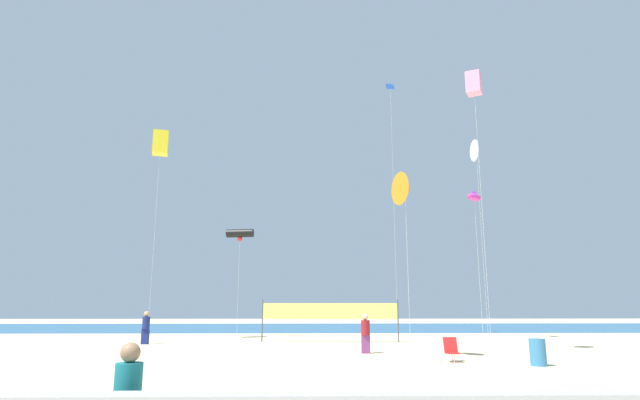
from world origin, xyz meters
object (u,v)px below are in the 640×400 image
(kite_black_tube, at_px, (240,234))
(kite_yellow_box, at_px, (161,143))
(kite_blue_diamond, at_px, (391,90))
(kite_white_delta, at_px, (476,151))
(folding_beach_chair, at_px, (452,349))
(mother_figure, at_px, (127,400))
(beachgoer_navy_shirt, at_px, (146,326))
(beachgoer_maroon_shirt, at_px, (365,332))
(beach_handbag, at_px, (435,358))
(trash_barrel, at_px, (538,352))
(kite_magenta_inflatable, at_px, (474,198))
(volleyball_net, at_px, (329,313))
(kite_orange_delta, at_px, (405,189))
(kite_pink_box, at_px, (474,84))

(kite_black_tube, distance_m, kite_yellow_box, 8.02)
(kite_blue_diamond, xyz_separation_m, kite_yellow_box, (-15.56, -4.06, -5.57))
(kite_white_delta, bearing_deg, folding_beach_chair, -115.20)
(mother_figure, height_order, folding_beach_chair, mother_figure)
(beachgoer_navy_shirt, distance_m, kite_blue_diamond, 23.42)
(kite_yellow_box, bearing_deg, kite_white_delta, 1.01)
(kite_black_tube, bearing_deg, beachgoer_maroon_shirt, -58.09)
(beach_handbag, xyz_separation_m, kite_black_tube, (-9.52, 15.11, 6.78))
(trash_barrel, distance_m, kite_white_delta, 17.61)
(kite_magenta_inflatable, bearing_deg, volleyball_net, 162.62)
(mother_figure, xyz_separation_m, kite_blue_diamond, (8.47, 27.76, 16.91))
(beachgoer_navy_shirt, distance_m, kite_orange_delta, 16.20)
(folding_beach_chair, relative_size, kite_yellow_box, 0.07)
(mother_figure, bearing_deg, beach_handbag, 71.04)
(volleyball_net, distance_m, kite_pink_box, 14.77)
(kite_white_delta, relative_size, kite_pink_box, 0.97)
(kite_black_tube, xyz_separation_m, kite_pink_box, (12.68, -12.30, 5.60))
(beachgoer_navy_shirt, relative_size, kite_orange_delta, 0.23)
(trash_barrel, xyz_separation_m, kite_white_delta, (2.83, 13.05, 11.48))
(kite_white_delta, bearing_deg, beach_handbag, -117.75)
(volleyball_net, bearing_deg, kite_white_delta, 8.57)
(kite_white_delta, distance_m, kite_pink_box, 9.39)
(volleyball_net, height_order, kite_magenta_inflatable, kite_magenta_inflatable)
(beachgoer_navy_shirt, height_order, folding_beach_chair, beachgoer_navy_shirt)
(beachgoer_maroon_shirt, relative_size, beach_handbag, 5.23)
(kite_pink_box, bearing_deg, kite_white_delta, 71.40)
(volleyball_net, xyz_separation_m, kite_magenta_inflatable, (8.02, -2.51, 6.33))
(volleyball_net, distance_m, kite_orange_delta, 10.99)
(kite_magenta_inflatable, height_order, kite_blue_diamond, kite_blue_diamond)
(kite_pink_box, bearing_deg, volleyball_net, 132.03)
(beachgoer_maroon_shirt, bearing_deg, kite_black_tube, -9.36)
(beachgoer_maroon_shirt, xyz_separation_m, volleyball_net, (-1.32, 6.87, 0.72))
(kite_white_delta, xyz_separation_m, kite_orange_delta, (-6.85, -10.69, -5.06))
(volleyball_net, relative_size, kite_black_tube, 1.09)
(kite_yellow_box, bearing_deg, folding_beach_chair, -37.18)
(beach_handbag, distance_m, kite_pink_box, 13.08)
(kite_black_tube, distance_m, kite_orange_delta, 16.64)
(volleyball_net, height_order, kite_yellow_box, kite_yellow_box)
(folding_beach_chair, height_order, kite_magenta_inflatable, kite_magenta_inflatable)
(volleyball_net, relative_size, beach_handbag, 24.15)
(kite_orange_delta, bearing_deg, folding_beach_chair, -35.62)
(mother_figure, distance_m, kite_black_tube, 28.23)
(kite_yellow_box, bearing_deg, kite_blue_diamond, 14.61)
(mother_figure, relative_size, beachgoer_navy_shirt, 0.91)
(beachgoer_navy_shirt, bearing_deg, kite_magenta_inflatable, 80.06)
(beach_handbag, bearing_deg, volleyball_net, 109.01)
(folding_beach_chair, height_order, kite_black_tube, kite_black_tube)
(mother_figure, height_order, kite_pink_box, kite_pink_box)
(trash_barrel, bearing_deg, volleyball_net, 120.61)
(mother_figure, distance_m, kite_orange_delta, 16.02)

